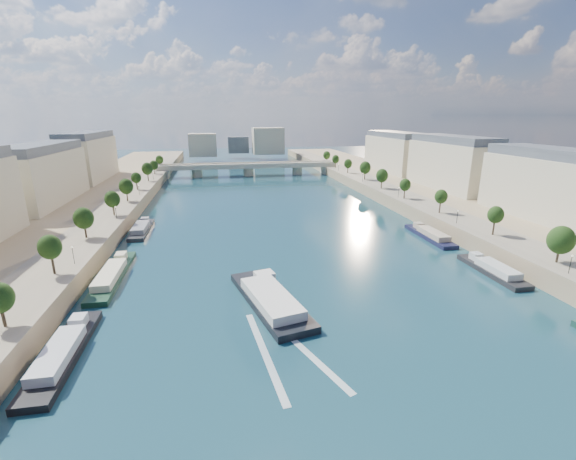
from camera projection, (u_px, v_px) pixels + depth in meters
name	position (u px, v px, depth m)	size (l,w,h in m)	color
ground	(282.00, 234.00, 125.74)	(700.00, 700.00, 0.00)	#0C2C38
quay_left	(39.00, 239.00, 112.51)	(44.00, 520.00, 5.00)	#9E8460
quay_right	(480.00, 217.00, 137.53)	(44.00, 520.00, 5.00)	#9E8460
pave_left	(93.00, 228.00, 114.38)	(14.00, 520.00, 0.10)	gray
pave_right	(442.00, 212.00, 134.20)	(14.00, 520.00, 0.10)	gray
trees_left	(99.00, 209.00, 115.06)	(4.80, 268.80, 8.26)	#382B1E
trees_right	(424.00, 191.00, 141.72)	(4.80, 268.80, 8.26)	#382B1E
lamps_left	(98.00, 228.00, 104.96)	(0.36, 200.36, 4.28)	black
lamps_right	(424.00, 201.00, 137.34)	(0.36, 200.36, 4.28)	black
buildings_left	(1.00, 186.00, 117.56)	(16.00, 226.00, 23.20)	beige
buildings_right	(495.00, 172.00, 147.10)	(16.00, 226.00, 23.20)	beige
skyline	(243.00, 143.00, 328.92)	(79.00, 42.00, 22.00)	beige
bridge	(248.00, 168.00, 245.67)	(112.00, 12.00, 8.15)	#C1B79E
tour_barge	(270.00, 299.00, 78.80)	(14.86, 30.27, 3.95)	black
wake	(284.00, 351.00, 63.51)	(13.54, 25.97, 0.04)	silver
moored_barges_left	(69.00, 343.00, 64.19)	(5.00, 158.54, 3.60)	#191836
moored_barges_right	(562.00, 309.00, 75.49)	(5.00, 126.56, 3.60)	black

